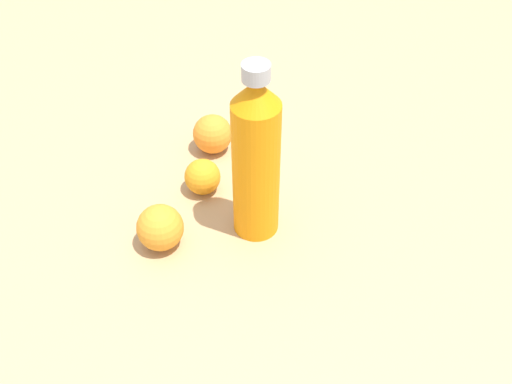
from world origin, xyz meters
name	(u,v)px	position (x,y,z in m)	size (l,w,h in m)	color
ground_plane	(241,221)	(0.00, 0.00, 0.00)	(2.40, 2.40, 0.00)	tan
water_bottle	(256,159)	(0.01, 0.03, 0.15)	(0.08, 0.08, 0.32)	orange
orange_0	(213,134)	(-0.19, -0.06, 0.04)	(0.08, 0.08, 0.08)	orange
orange_1	(160,228)	(0.05, -0.13, 0.04)	(0.08, 0.08, 0.08)	orange
orange_2	(203,177)	(-0.08, -0.07, 0.03)	(0.07, 0.07, 0.07)	orange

